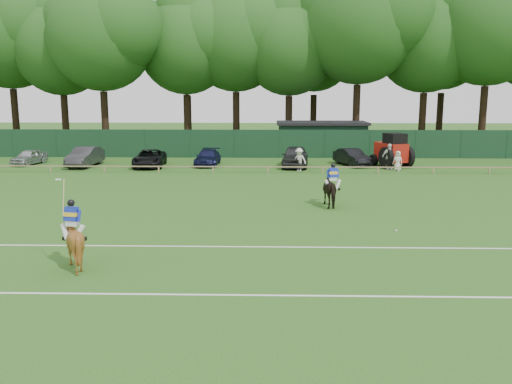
{
  "coord_description": "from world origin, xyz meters",
  "views": [
    {
      "loc": [
        1.09,
        -21.05,
        5.93
      ],
      "look_at": [
        0.5,
        3.0,
        1.4
      ],
      "focal_mm": 38.0,
      "sensor_mm": 36.0,
      "label": 1
    }
  ],
  "objects_px": {
    "horse_chestnut": "(73,241)",
    "sedan_navy": "(208,158)",
    "hatch_grey": "(295,156)",
    "spectator_right": "(398,161)",
    "sedan_silver": "(29,157)",
    "polo_ball": "(396,231)",
    "tractor": "(392,151)",
    "utility_shed": "(321,138)",
    "horse_dark": "(333,190)",
    "estate_black": "(352,157)",
    "spectator_mid": "(389,157)",
    "sedan_grey": "(85,157)",
    "spectator_left": "(299,160)"
  },
  "relations": [
    {
      "from": "sedan_grey",
      "to": "tractor",
      "type": "bearing_deg",
      "value": 3.48
    },
    {
      "from": "spectator_right",
      "to": "utility_shed",
      "type": "distance_m",
      "value": 11.73
    },
    {
      "from": "hatch_grey",
      "to": "spectator_right",
      "type": "distance_m",
      "value": 7.81
    },
    {
      "from": "horse_chestnut",
      "to": "estate_black",
      "type": "height_order",
      "value": "horse_chestnut"
    },
    {
      "from": "sedan_silver",
      "to": "horse_dark",
      "type": "bearing_deg",
      "value": -22.77
    },
    {
      "from": "estate_black",
      "to": "tractor",
      "type": "relative_size",
      "value": 1.09
    },
    {
      "from": "horse_chestnut",
      "to": "sedan_grey",
      "type": "xyz_separation_m",
      "value": [
        -7.96,
        24.68,
        -0.15
      ]
    },
    {
      "from": "horse_chestnut",
      "to": "tractor",
      "type": "height_order",
      "value": "tractor"
    },
    {
      "from": "horse_chestnut",
      "to": "sedan_navy",
      "type": "bearing_deg",
      "value": -80.87
    },
    {
      "from": "horse_chestnut",
      "to": "sedan_navy",
      "type": "height_order",
      "value": "horse_chestnut"
    },
    {
      "from": "horse_dark",
      "to": "sedan_silver",
      "type": "distance_m",
      "value": 27.58
    },
    {
      "from": "spectator_left",
      "to": "spectator_mid",
      "type": "height_order",
      "value": "spectator_mid"
    },
    {
      "from": "horse_dark",
      "to": "estate_black",
      "type": "xyz_separation_m",
      "value": [
        3.33,
        15.68,
        -0.19
      ]
    },
    {
      "from": "sedan_navy",
      "to": "spectator_mid",
      "type": "xyz_separation_m",
      "value": [
        14.04,
        -1.87,
        0.35
      ]
    },
    {
      "from": "sedan_navy",
      "to": "estate_black",
      "type": "relative_size",
      "value": 1.06
    },
    {
      "from": "horse_dark",
      "to": "spectator_left",
      "type": "height_order",
      "value": "horse_dark"
    },
    {
      "from": "horse_chestnut",
      "to": "spectator_left",
      "type": "relative_size",
      "value": 1.06
    },
    {
      "from": "hatch_grey",
      "to": "utility_shed",
      "type": "distance_m",
      "value": 9.23
    },
    {
      "from": "sedan_grey",
      "to": "sedan_navy",
      "type": "bearing_deg",
      "value": 7.87
    },
    {
      "from": "horse_dark",
      "to": "sedan_grey",
      "type": "distance_m",
      "value": 23.1
    },
    {
      "from": "horse_dark",
      "to": "sedan_silver",
      "type": "relative_size",
      "value": 0.56
    },
    {
      "from": "sedan_navy",
      "to": "utility_shed",
      "type": "xyz_separation_m",
      "value": [
        9.84,
        8.03,
        0.92
      ]
    },
    {
      "from": "sedan_navy",
      "to": "spectator_mid",
      "type": "distance_m",
      "value": 14.17
    },
    {
      "from": "horse_dark",
      "to": "polo_ball",
      "type": "xyz_separation_m",
      "value": [
        2.13,
        -5.09,
        -0.81
      ]
    },
    {
      "from": "spectator_mid",
      "to": "estate_black",
      "type": "bearing_deg",
      "value": 119.22
    },
    {
      "from": "spectator_right",
      "to": "utility_shed",
      "type": "relative_size",
      "value": 0.18
    },
    {
      "from": "sedan_grey",
      "to": "utility_shed",
      "type": "bearing_deg",
      "value": 27.45
    },
    {
      "from": "sedan_grey",
      "to": "tractor",
      "type": "xyz_separation_m",
      "value": [
        24.21,
        0.18,
        0.5
      ]
    },
    {
      "from": "estate_black",
      "to": "horse_dark",
      "type": "bearing_deg",
      "value": -122.3
    },
    {
      "from": "horse_dark",
      "to": "spectator_mid",
      "type": "height_order",
      "value": "spectator_mid"
    },
    {
      "from": "spectator_left",
      "to": "utility_shed",
      "type": "height_order",
      "value": "utility_shed"
    },
    {
      "from": "sedan_navy",
      "to": "tractor",
      "type": "height_order",
      "value": "tractor"
    },
    {
      "from": "sedan_navy",
      "to": "hatch_grey",
      "type": "xyz_separation_m",
      "value": [
        6.97,
        -0.72,
        0.2
      ]
    },
    {
      "from": "sedan_navy",
      "to": "utility_shed",
      "type": "distance_m",
      "value": 12.73
    },
    {
      "from": "estate_black",
      "to": "tractor",
      "type": "xyz_separation_m",
      "value": [
        3.01,
        -0.85,
        0.59
      ]
    },
    {
      "from": "sedan_navy",
      "to": "tractor",
      "type": "xyz_separation_m",
      "value": [
        14.56,
        -0.63,
        0.64
      ]
    },
    {
      "from": "sedan_navy",
      "to": "hatch_grey",
      "type": "distance_m",
      "value": 7.01
    },
    {
      "from": "horse_dark",
      "to": "horse_chestnut",
      "type": "distance_m",
      "value": 14.1
    },
    {
      "from": "sedan_silver",
      "to": "horse_chestnut",
      "type": "bearing_deg",
      "value": -51.73
    },
    {
      "from": "spectator_right",
      "to": "tractor",
      "type": "xyz_separation_m",
      "value": [
        0.03,
        2.07,
        0.51
      ]
    },
    {
      "from": "estate_black",
      "to": "spectator_mid",
      "type": "bearing_deg",
      "value": -60.26
    },
    {
      "from": "sedan_grey",
      "to": "estate_black",
      "type": "xyz_separation_m",
      "value": [
        21.2,
        1.03,
        -0.1
      ]
    },
    {
      "from": "sedan_silver",
      "to": "polo_ball",
      "type": "xyz_separation_m",
      "value": [
        24.88,
        -20.67,
        -0.57
      ]
    },
    {
      "from": "horse_dark",
      "to": "spectator_left",
      "type": "relative_size",
      "value": 1.19
    },
    {
      "from": "tractor",
      "to": "spectator_left",
      "type": "bearing_deg",
      "value": 175.7
    },
    {
      "from": "spectator_left",
      "to": "utility_shed",
      "type": "distance_m",
      "value": 11.33
    },
    {
      "from": "sedan_grey",
      "to": "polo_ball",
      "type": "height_order",
      "value": "sedan_grey"
    },
    {
      "from": "sedan_silver",
      "to": "utility_shed",
      "type": "relative_size",
      "value": 0.43
    },
    {
      "from": "horse_chestnut",
      "to": "spectator_mid",
      "type": "bearing_deg",
      "value": -110.74
    },
    {
      "from": "sedan_navy",
      "to": "polo_ball",
      "type": "xyz_separation_m",
      "value": [
        10.34,
        -20.55,
        -0.58
      ]
    }
  ]
}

